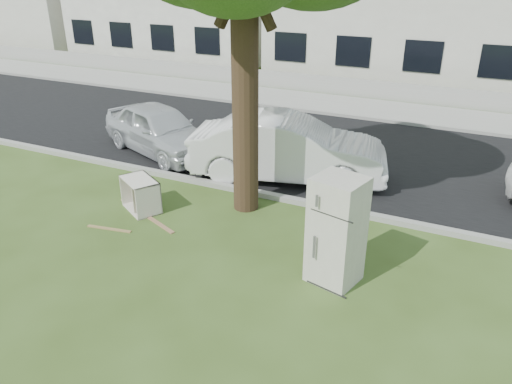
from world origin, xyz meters
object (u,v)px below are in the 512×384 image
at_px(cabinet, 141,194).
at_px(car_center, 288,148).
at_px(car_left, 160,129).
at_px(fridge, 337,231).

bearing_deg(cabinet, car_center, 84.06).
relative_size(car_center, car_left, 1.20).
bearing_deg(car_left, car_center, -70.77).
xyz_separation_m(fridge, cabinet, (-4.57, 0.73, -0.58)).
distance_m(fridge, cabinet, 4.66).
bearing_deg(fridge, car_center, 136.70).
bearing_deg(car_left, cabinet, -129.54).
height_order(cabinet, car_center, car_center).
bearing_deg(car_left, fridge, -99.94).
xyz_separation_m(cabinet, car_left, (-1.73, 3.16, 0.32)).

